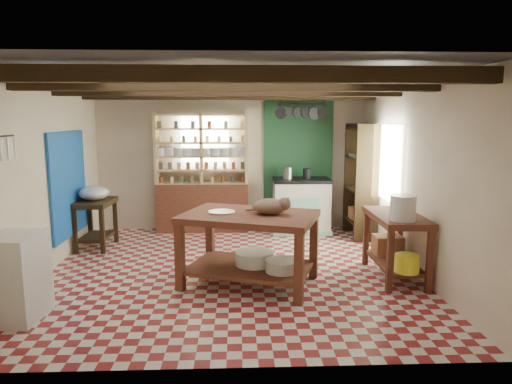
{
  "coord_description": "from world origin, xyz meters",
  "views": [
    {
      "loc": [
        0.11,
        -6.08,
        2.1
      ],
      "look_at": [
        0.37,
        0.3,
        1.06
      ],
      "focal_mm": 32.0,
      "sensor_mm": 36.0,
      "label": 1
    }
  ],
  "objects_px": {
    "work_table": "(249,249)",
    "right_counter": "(395,246)",
    "stove": "(301,205)",
    "cat": "(270,206)",
    "prep_table": "(96,224)",
    "white_cabinet": "(15,277)"
  },
  "relations": [
    {
      "from": "work_table",
      "to": "right_counter",
      "type": "bearing_deg",
      "value": 24.39
    },
    {
      "from": "work_table",
      "to": "stove",
      "type": "height_order",
      "value": "stove"
    },
    {
      "from": "cat",
      "to": "prep_table",
      "type": "bearing_deg",
      "value": 156.17
    },
    {
      "from": "white_cabinet",
      "to": "prep_table",
      "type": "bearing_deg",
      "value": 93.51
    },
    {
      "from": "work_table",
      "to": "stove",
      "type": "distance_m",
      "value": 2.85
    },
    {
      "from": "cat",
      "to": "work_table",
      "type": "bearing_deg",
      "value": -178.69
    },
    {
      "from": "stove",
      "to": "cat",
      "type": "bearing_deg",
      "value": -105.39
    },
    {
      "from": "work_table",
      "to": "cat",
      "type": "relative_size",
      "value": 3.77
    },
    {
      "from": "stove",
      "to": "prep_table",
      "type": "xyz_separation_m",
      "value": [
        -3.47,
        -0.91,
        -0.11
      ]
    },
    {
      "from": "white_cabinet",
      "to": "right_counter",
      "type": "relative_size",
      "value": 0.76
    },
    {
      "from": "white_cabinet",
      "to": "cat",
      "type": "distance_m",
      "value": 2.92
    },
    {
      "from": "stove",
      "to": "right_counter",
      "type": "bearing_deg",
      "value": -69.47
    },
    {
      "from": "right_counter",
      "to": "cat",
      "type": "relative_size",
      "value": 2.79
    },
    {
      "from": "right_counter",
      "to": "cat",
      "type": "bearing_deg",
      "value": -172.46
    },
    {
      "from": "prep_table",
      "to": "white_cabinet",
      "type": "distance_m",
      "value": 2.67
    },
    {
      "from": "cat",
      "to": "right_counter",
      "type": "bearing_deg",
      "value": 16.35
    },
    {
      "from": "stove",
      "to": "white_cabinet",
      "type": "height_order",
      "value": "stove"
    },
    {
      "from": "right_counter",
      "to": "cat",
      "type": "height_order",
      "value": "cat"
    },
    {
      "from": "work_table",
      "to": "cat",
      "type": "height_order",
      "value": "cat"
    },
    {
      "from": "stove",
      "to": "cat",
      "type": "height_order",
      "value": "cat"
    },
    {
      "from": "prep_table",
      "to": "cat",
      "type": "relative_size",
      "value": 1.84
    },
    {
      "from": "white_cabinet",
      "to": "stove",
      "type": "bearing_deg",
      "value": 49.65
    }
  ]
}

